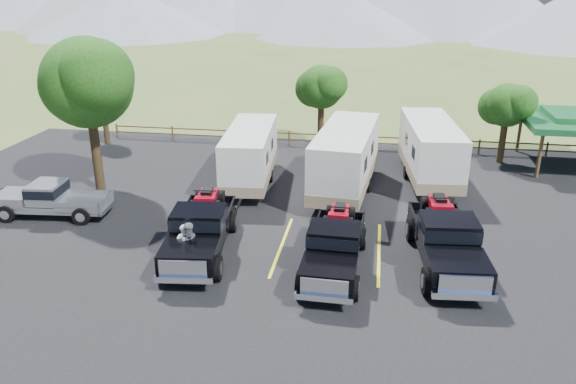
# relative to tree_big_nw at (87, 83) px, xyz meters

# --- Properties ---
(ground) EXTENTS (320.00, 320.00, 0.00)m
(ground) POSITION_rel_tree_big_nw_xyz_m (12.55, -9.03, -5.60)
(ground) COLOR #495D27
(ground) RESTS_ON ground
(asphalt_lot) EXTENTS (44.00, 34.00, 0.04)m
(asphalt_lot) POSITION_rel_tree_big_nw_xyz_m (12.55, -6.03, -5.58)
(asphalt_lot) COLOR black
(asphalt_lot) RESTS_ON ground
(stall_lines) EXTENTS (12.12, 5.50, 0.01)m
(stall_lines) POSITION_rel_tree_big_nw_xyz_m (12.55, -5.03, -5.55)
(stall_lines) COLOR yellow
(stall_lines) RESTS_ON asphalt_lot
(tree_big_nw) EXTENTS (5.54, 5.18, 7.84)m
(tree_big_nw) POSITION_rel_tree_big_nw_xyz_m (0.00, 0.00, 0.00)
(tree_big_nw) COLOR black
(tree_big_nw) RESTS_ON ground
(tree_ne_a) EXTENTS (3.11, 2.92, 4.76)m
(tree_ne_a) POSITION_rel_tree_big_nw_xyz_m (21.52, 7.99, -2.11)
(tree_ne_a) COLOR black
(tree_ne_a) RESTS_ON ground
(tree_north) EXTENTS (3.46, 3.24, 5.25)m
(tree_north) POSITION_rel_tree_big_nw_xyz_m (10.52, 9.99, -1.76)
(tree_north) COLOR black
(tree_north) RESTS_ON ground
(tree_nw_small) EXTENTS (2.59, 2.43, 3.85)m
(tree_nw_small) POSITION_rel_tree_big_nw_xyz_m (-3.48, 7.99, -2.81)
(tree_nw_small) COLOR black
(tree_nw_small) RESTS_ON ground
(rail_fence) EXTENTS (36.12, 0.12, 1.00)m
(rail_fence) POSITION_rel_tree_big_nw_xyz_m (14.55, 9.47, -4.99)
(rail_fence) COLOR brown
(rail_fence) RESTS_ON ground
(rig_left) EXTENTS (2.88, 6.71, 2.18)m
(rig_left) POSITION_rel_tree_big_nw_xyz_m (7.43, -6.04, -4.51)
(rig_left) COLOR black
(rig_left) RESTS_ON asphalt_lot
(rig_center) EXTENTS (2.30, 6.19, 2.05)m
(rig_center) POSITION_rel_tree_big_nw_xyz_m (12.85, -6.57, -4.57)
(rig_center) COLOR black
(rig_center) RESTS_ON asphalt_lot
(rig_right) EXTENTS (2.83, 6.86, 2.24)m
(rig_right) POSITION_rel_tree_big_nw_xyz_m (17.04, -5.51, -4.48)
(rig_right) COLOR black
(rig_right) RESTS_ON asphalt_lot
(trailer_left) EXTENTS (2.84, 8.69, 3.01)m
(trailer_left) POSITION_rel_tree_big_nw_xyz_m (7.63, 2.05, -3.98)
(trailer_left) COLOR silver
(trailer_left) RESTS_ON asphalt_lot
(trailer_center) EXTENTS (3.20, 9.66, 3.34)m
(trailer_center) POSITION_rel_tree_big_nw_xyz_m (12.70, 1.56, -3.81)
(trailer_center) COLOR silver
(trailer_center) RESTS_ON asphalt_lot
(trailer_right) EXTENTS (3.13, 9.28, 3.21)m
(trailer_right) POSITION_rel_tree_big_nw_xyz_m (17.06, 4.04, -3.88)
(trailer_right) COLOR silver
(trailer_right) RESTS_ON asphalt_lot
(pickup_silver) EXTENTS (5.58, 2.29, 1.64)m
(pickup_silver) POSITION_rel_tree_big_nw_xyz_m (-0.45, -3.71, -4.71)
(pickup_silver) COLOR gray
(pickup_silver) RESTS_ON asphalt_lot
(person_a) EXTENTS (0.79, 0.67, 1.85)m
(person_a) POSITION_rel_tree_big_nw_xyz_m (7.28, -7.52, -4.63)
(person_a) COLOR silver
(person_a) RESTS_ON asphalt_lot
(person_b) EXTENTS (1.18, 1.09, 1.95)m
(person_b) POSITION_rel_tree_big_nw_xyz_m (7.56, -7.62, -4.58)
(person_b) COLOR slate
(person_b) RESTS_ON asphalt_lot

